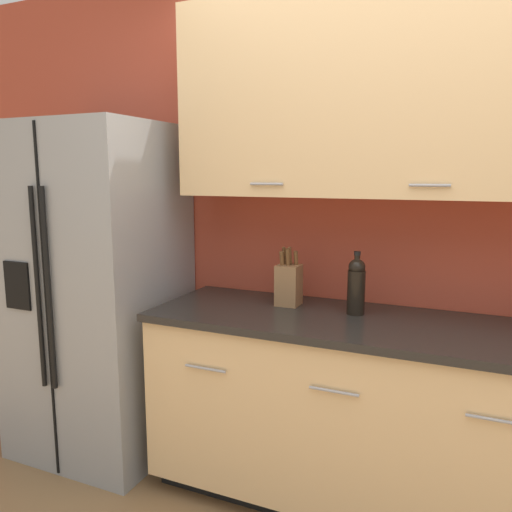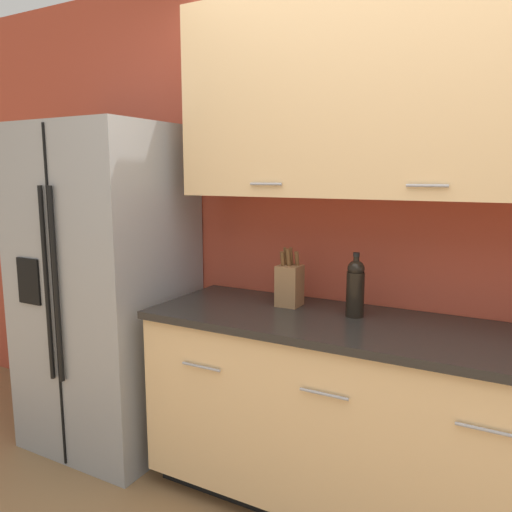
% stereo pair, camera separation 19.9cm
% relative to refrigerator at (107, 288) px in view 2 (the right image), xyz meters
% --- Properties ---
extents(wall_back, '(10.00, 0.39, 2.60)m').
position_rel_refrigerator_xyz_m(wall_back, '(1.66, 0.32, 0.60)').
color(wall_back, '#AD422D').
rests_on(wall_back, ground_plane).
extents(counter_unit, '(2.43, 0.64, 0.90)m').
position_rel_refrigerator_xyz_m(counter_unit, '(1.70, 0.05, -0.44)').
color(counter_unit, black).
rests_on(counter_unit, ground_plane).
extents(refrigerator, '(0.83, 0.73, 1.79)m').
position_rel_refrigerator_xyz_m(refrigerator, '(0.00, 0.00, 0.00)').
color(refrigerator, gray).
rests_on(refrigerator, ground_plane).
extents(knife_block, '(0.11, 0.11, 0.29)m').
position_rel_refrigerator_xyz_m(knife_block, '(1.06, 0.15, 0.11)').
color(knife_block, olive).
rests_on(knife_block, counter_unit).
extents(wine_bottle, '(0.08, 0.08, 0.29)m').
position_rel_refrigerator_xyz_m(wine_bottle, '(1.40, 0.12, 0.14)').
color(wine_bottle, black).
rests_on(wine_bottle, counter_unit).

